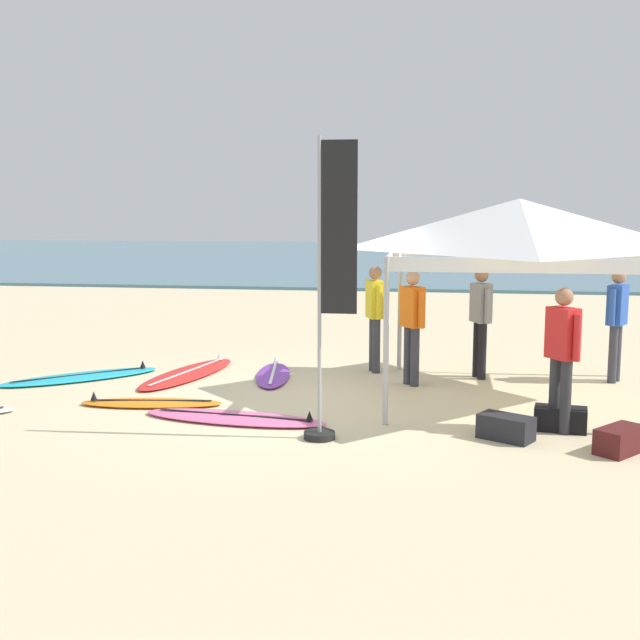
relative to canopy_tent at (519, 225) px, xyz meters
name	(u,v)px	position (x,y,z in m)	size (l,w,h in m)	color
ground_plane	(314,401)	(-2.72, -0.63, -2.39)	(80.00, 80.00, 0.00)	beige
sea	(408,257)	(-2.72, 32.04, -2.34)	(80.00, 36.00, 0.10)	teal
canopy_tent	(519,225)	(0.00, 0.00, 0.00)	(3.46, 3.46, 2.75)	#B7B7BC
surfboard_orange	(151,403)	(-4.84, -1.20, -2.35)	(1.95, 0.74, 0.19)	orange
surfboard_purple	(273,375)	(-3.59, 0.81, -2.35)	(0.79, 1.95, 0.19)	purple
surfboard_cyan	(81,377)	(-6.51, 0.22, -2.35)	(2.28, 2.10, 0.19)	#23B2CC
surfboard_pink	(235,418)	(-3.53, -1.77, -2.35)	(2.43, 0.92, 0.19)	pink
surfboard_red	(188,373)	(-4.95, 0.71, -2.35)	(1.24, 2.67, 0.19)	red
person_blue	(617,318)	(1.61, 1.25, -1.40)	(0.37, 0.49, 1.71)	#383842
person_yellow	(375,311)	(-2.06, 1.45, -1.40)	(0.33, 0.52, 1.71)	#383842
person_grey	(481,315)	(-0.41, 1.22, -1.40)	(0.34, 0.52, 1.71)	black
person_red	(562,349)	(0.38, -1.69, -1.40)	(0.39, 0.47, 1.71)	#2D2D33
person_orange	(412,320)	(-1.44, 0.56, -1.40)	(0.39, 0.46, 1.71)	#383842
banner_flag	(330,302)	(-2.26, -2.38, -0.82)	(0.60, 0.36, 3.40)	#99999E
gear_bag_near_tent	(621,440)	(0.91, -2.41, -2.25)	(0.60, 0.32, 0.28)	#4C1919
gear_bag_by_pole	(560,419)	(0.40, -1.61, -2.25)	(0.60, 0.32, 0.28)	black
gear_bag_on_sand	(506,428)	(-0.27, -2.09, -2.25)	(0.60, 0.32, 0.28)	#232328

